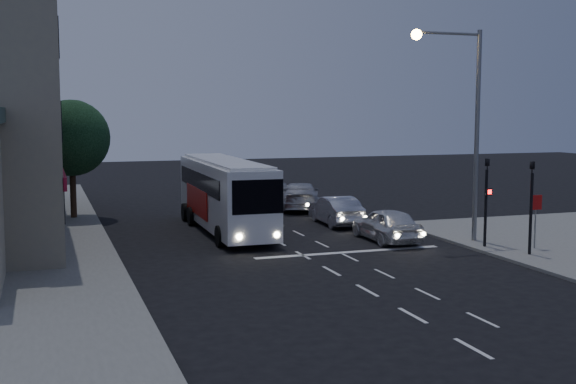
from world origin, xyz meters
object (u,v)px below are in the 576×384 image
object	(u,v)px
tour_bus	(225,193)
traffic_signal_main	(487,191)
streetlight	(464,111)
street_tree	(71,134)
car_sedan_b	(300,196)
car_suv	(386,224)
car_sedan_a	(336,210)
traffic_signal_side	(532,196)
car_sedan_c	(270,189)
regulatory_sign	(536,213)

from	to	relation	value
tour_bus	traffic_signal_main	size ratio (longest dim) A/B	2.73
streetlight	street_tree	xyz separation A→B (m)	(-15.55, 12.82, -1.23)
car_sedan_b	streetlight	size ratio (longest dim) A/B	0.60
car_suv	car_sedan_a	distance (m)	5.09
car_sedan_a	streetlight	size ratio (longest dim) A/B	0.49
car_suv	traffic_signal_side	world-z (taller)	traffic_signal_side
car_sedan_c	traffic_signal_main	size ratio (longest dim) A/B	1.29
traffic_signal_main	streetlight	world-z (taller)	streetlight
car_sedan_a	street_tree	distance (m)	14.41
tour_bus	car_suv	world-z (taller)	tour_bus
car_sedan_c	traffic_signal_main	bearing A→B (deg)	112.82
regulatory_sign	streetlight	world-z (taller)	streetlight
tour_bus	car_sedan_b	world-z (taller)	tour_bus
street_tree	car_sedan_c	bearing A→B (deg)	21.11
tour_bus	car_suv	bearing A→B (deg)	-37.65
traffic_signal_main	traffic_signal_side	bearing A→B (deg)	-70.51
street_tree	car_suv	bearing A→B (deg)	-41.29
car_suv	traffic_signal_main	world-z (taller)	traffic_signal_main
tour_bus	traffic_signal_side	size ratio (longest dim) A/B	2.73
tour_bus	car_sedan_b	distance (m)	8.72
car_sedan_c	streetlight	xyz separation A→B (m)	(3.14, -17.62, 5.00)
car_sedan_a	regulatory_sign	xyz separation A→B (m)	(5.03, -9.12, 0.87)
car_suv	street_tree	bearing A→B (deg)	-40.43
traffic_signal_main	traffic_signal_side	world-z (taller)	same
car_sedan_a	car_sedan_c	distance (m)	10.93
car_sedan_b	streetlight	world-z (taller)	streetlight
tour_bus	regulatory_sign	distance (m)	14.02
car_sedan_b	regulatory_sign	xyz separation A→B (m)	(4.79, -15.12, 0.81)
car_suv	regulatory_sign	xyz separation A→B (m)	(4.73, -4.04, 0.85)
car_suv	street_tree	xyz separation A→B (m)	(-12.78, 11.22, 3.75)
streetlight	street_tree	bearing A→B (deg)	140.49
car_suv	car_sedan_c	world-z (taller)	car_suv
tour_bus	street_tree	world-z (taller)	street_tree
car_sedan_c	car_suv	bearing A→B (deg)	104.02
traffic_signal_main	street_tree	xyz separation A→B (m)	(-15.81, 14.25, 2.08)
car_sedan_b	street_tree	bearing A→B (deg)	18.96
car_suv	car_sedan_b	xyz separation A→B (m)	(-0.06, 11.08, 0.04)
car_suv	streetlight	world-z (taller)	streetlight
car_sedan_b	streetlight	distance (m)	13.90
car_sedan_a	car_sedan_c	bearing A→B (deg)	-87.05
car_suv	streetlight	xyz separation A→B (m)	(2.77, -1.60, 4.99)
car_suv	traffic_signal_main	xyz separation A→B (m)	(3.03, -3.02, 1.67)
tour_bus	car_sedan_a	size ratio (longest dim) A/B	2.54
car_suv	car_sedan_b	distance (m)	11.08
car_sedan_c	traffic_signal_side	world-z (taller)	traffic_signal_side
traffic_signal_side	street_tree	xyz separation A→B (m)	(-16.51, 16.22, 2.08)
streetlight	car_sedan_a	bearing A→B (deg)	114.68
traffic_signal_side	car_sedan_c	bearing A→B (deg)	101.02
streetlight	car_sedan_c	bearing A→B (deg)	100.09
tour_bus	car_sedan_b	xyz separation A→B (m)	(6.03, 6.20, -1.07)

